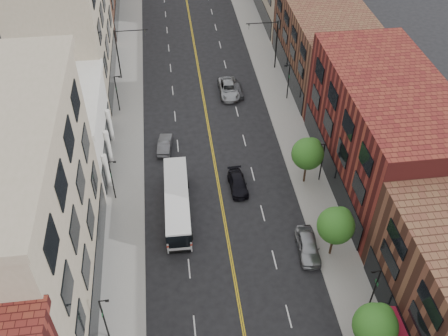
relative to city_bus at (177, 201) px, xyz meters
name	(u,v)px	position (x,y,z in m)	size (l,w,h in m)	color
sidewalk_left	(127,134)	(-5.40, 13.81, -1.55)	(4.00, 110.00, 0.15)	gray
sidewalk_right	(288,121)	(14.60, 13.81, -1.55)	(4.00, 110.00, 0.15)	gray
bldg_l_tanoffice	(14,225)	(-12.40, -8.19, 7.37)	(10.00, 22.00, 18.00)	gray
bldg_l_white	(57,133)	(-12.40, 9.81, 2.37)	(10.00, 14.00, 8.00)	silver
bldg_l_far_a	(65,21)	(-12.40, 26.81, 7.37)	(10.00, 20.00, 18.00)	gray
bldg_r_mid	(383,133)	(21.60, 2.81, 4.37)	(10.00, 22.00, 12.00)	#591917
bldg_r_far_a	(325,44)	(21.60, 23.81, 3.37)	(10.00, 20.00, 10.00)	brown
tree_r_1	(376,324)	(13.98, -17.12, 2.50)	(3.40, 3.40, 5.59)	black
tree_r_2	(337,224)	(13.98, -7.12, 2.50)	(3.40, 3.40, 5.59)	black
tree_r_3	(308,153)	(13.98, 2.88, 2.50)	(3.40, 3.40, 5.59)	black
lamp_l_1	(104,317)	(-6.36, -13.19, 1.34)	(0.81, 0.55, 5.05)	black
lamp_l_2	(112,178)	(-6.36, 2.81, 1.34)	(0.81, 0.55, 5.05)	black
lamp_l_3	(117,92)	(-6.36, 18.81, 1.34)	(0.81, 0.55, 5.05)	black
lamp_r_1	(375,287)	(15.55, -13.19, 1.34)	(0.81, 0.55, 5.05)	black
lamp_r_2	(322,160)	(15.55, 2.81, 1.34)	(0.81, 0.55, 5.05)	black
lamp_r_3	(288,80)	(15.55, 18.81, 1.34)	(0.81, 0.55, 5.05)	black
signal_mast_left	(122,48)	(-5.67, 26.81, 3.02)	(4.49, 0.18, 7.20)	black
signal_mast_right	(272,39)	(14.86, 26.81, 3.02)	(4.49, 0.18, 7.20)	black
city_bus	(177,201)	(0.00, 0.00, 0.00)	(2.80, 10.95, 2.80)	silver
car_parked_far	(308,246)	(11.86, -6.63, -0.81)	(1.94, 4.82, 1.64)	gray
car_lane_behind	(165,144)	(-0.90, 10.43, -0.94)	(1.45, 4.16, 1.37)	#505156
car_lane_a	(238,184)	(6.60, 2.81, -0.99)	(1.78, 4.38, 1.27)	black
car_lane_b	(229,89)	(8.09, 21.05, -0.85)	(2.58, 5.59, 1.55)	gray
car_lane_c	(237,90)	(9.16, 20.81, -0.99)	(1.50, 3.74, 1.27)	#444549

